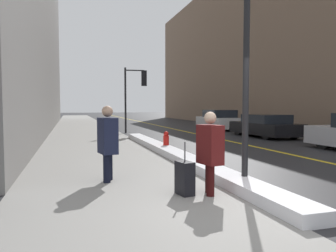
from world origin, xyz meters
TOP-DOWN VIEW (x-y plane):
  - ground_plane at (0.00, 0.00)m, footprint 160.00×160.00m
  - sidewalk_slab at (-2.00, 15.00)m, footprint 4.00×80.00m
  - road_centre_stripe at (4.00, 15.00)m, footprint 0.16×80.00m
  - snow_bank_curb at (0.17, 5.46)m, footprint 0.57×12.76m
  - building_facade_right at (13.00, 22.00)m, footprint 6.00×36.00m
  - lamp_post at (0.36, 1.34)m, footprint 0.28×0.28m
  - traffic_light_near at (0.92, 14.76)m, footprint 1.31×0.33m
  - pedestrian_nearside at (-0.53, 1.00)m, footprint 0.37×0.52m
  - pedestrian_in_glasses at (-2.14, 2.54)m, footprint 0.39×0.56m
  - parked_car_black at (6.71, 10.35)m, footprint 1.90×4.19m
  - parked_car_white at (6.85, 16.10)m, footprint 2.00×4.59m
  - rolling_suitcase at (-0.96, 1.10)m, footprint 0.29×0.40m
  - fire_hydrant at (0.33, 6.66)m, footprint 0.20×0.20m

SIDE VIEW (x-z plane):
  - ground_plane at x=0.00m, z-range 0.00..0.00m
  - road_centre_stripe at x=4.00m, z-range 0.00..0.00m
  - sidewalk_slab at x=-2.00m, z-range 0.00..0.01m
  - snow_bank_curb at x=0.17m, z-range 0.00..0.21m
  - rolling_suitcase at x=-0.96m, z-range -0.17..0.78m
  - fire_hydrant at x=0.33m, z-range 0.00..0.70m
  - parked_car_black at x=6.71m, z-range -0.02..1.14m
  - parked_car_white at x=6.85m, z-range -0.04..1.29m
  - pedestrian_nearside at x=-0.53m, z-range 0.08..1.56m
  - pedestrian_in_glasses at x=-2.14m, z-range 0.09..1.67m
  - traffic_light_near at x=0.92m, z-range 0.85..4.68m
  - lamp_post at x=0.36m, z-range 0.50..6.10m
  - building_facade_right at x=13.00m, z-range 0.00..12.99m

